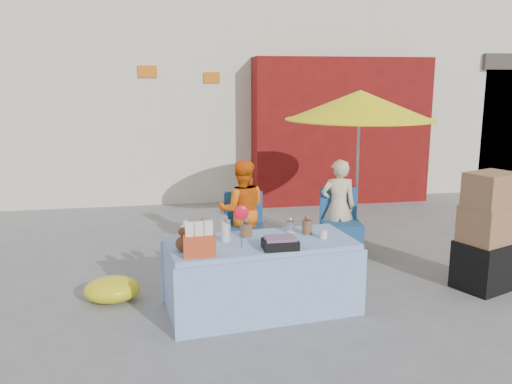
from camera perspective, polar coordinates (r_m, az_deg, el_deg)
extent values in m
plane|color=slate|center=(5.73, 1.48, -11.05)|extent=(80.00, 80.00, 0.00)
cube|color=silver|center=(12.21, -5.45, 11.90)|extent=(12.00, 5.00, 4.50)
cube|color=maroon|center=(9.98, 8.94, 6.37)|extent=(3.20, 0.60, 2.60)
cube|color=#4C331E|center=(13.55, 23.83, 6.50)|extent=(2.60, 3.00, 2.40)
cube|color=#3F3833|center=(13.51, 24.31, 12.20)|extent=(2.80, 3.20, 0.30)
cube|color=orange|center=(9.65, -11.35, 12.34)|extent=(0.32, 0.04, 0.20)
cube|color=orange|center=(9.70, -4.67, 11.94)|extent=(0.28, 0.04, 0.18)
cube|color=#95BAEE|center=(5.34, 0.53, -8.78)|extent=(1.86, 1.00, 0.70)
cube|color=#95BAEE|center=(4.98, 1.99, -10.62)|extent=(1.82, 0.24, 0.66)
cube|color=#95BAEE|center=(5.71, -0.73, -7.60)|extent=(1.82, 0.24, 0.66)
cylinder|color=white|center=(5.17, -7.40, -4.47)|extent=(0.11, 0.11, 0.17)
cylinder|color=brown|center=(5.29, -5.57, -4.14)|extent=(0.12, 0.12, 0.15)
cylinder|color=white|center=(5.19, -3.23, -4.10)|extent=(0.10, 0.10, 0.21)
cylinder|color=brown|center=(5.35, -1.03, -4.02)|extent=(0.13, 0.13, 0.13)
cylinder|color=#B2B2B7|center=(5.51, 3.61, -3.66)|extent=(0.09, 0.09, 0.11)
cylinder|color=brown|center=(5.46, 5.41, -3.70)|extent=(0.11, 0.11, 0.14)
cylinder|color=white|center=(5.26, 3.62, -4.60)|extent=(0.08, 0.08, 0.08)
cylinder|color=white|center=(5.34, 7.11, -4.41)|extent=(0.08, 0.08, 0.08)
sphere|color=brown|center=(4.94, -7.68, -5.42)|extent=(0.14, 0.14, 0.14)
ellipsoid|color=red|center=(4.94, -1.55, -2.17)|extent=(0.15, 0.06, 0.14)
cube|color=#C7401D|center=(4.78, -5.97, -5.69)|extent=(0.29, 0.16, 0.19)
cube|color=black|center=(4.98, 2.56, -5.51)|extent=(0.34, 0.26, 0.08)
cube|color=navy|center=(6.69, -1.25, -5.58)|extent=(0.53, 0.51, 0.45)
cube|color=navy|center=(6.79, -1.35, -1.60)|extent=(0.48, 0.10, 0.40)
cube|color=navy|center=(7.00, 8.94, -4.95)|extent=(0.53, 0.51, 0.45)
cube|color=navy|center=(7.10, 8.67, -1.15)|extent=(0.48, 0.10, 0.40)
imported|color=orange|center=(6.73, -1.47, -1.93)|extent=(0.66, 0.55, 1.26)
imported|color=beige|center=(7.03, 8.64, -1.55)|extent=(0.48, 0.35, 1.23)
cylinder|color=gray|center=(7.19, 10.61, 1.80)|extent=(0.04, 0.04, 2.00)
cone|color=#FFEF0D|center=(7.10, 10.88, 8.98)|extent=(1.90, 1.90, 0.38)
cylinder|color=#FFEF0D|center=(7.11, 10.83, 7.53)|extent=(1.90, 1.90, 0.02)
cube|color=black|center=(6.39, 22.94, -7.07)|extent=(0.71, 0.65, 0.52)
cube|color=#996845|center=(6.26, 23.28, -3.08)|extent=(0.66, 0.59, 0.40)
cube|color=#996845|center=(6.15, 23.51, 0.25)|extent=(0.61, 0.54, 0.36)
ellipsoid|color=yellow|center=(5.79, -14.92, -9.88)|extent=(0.58, 0.47, 0.26)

